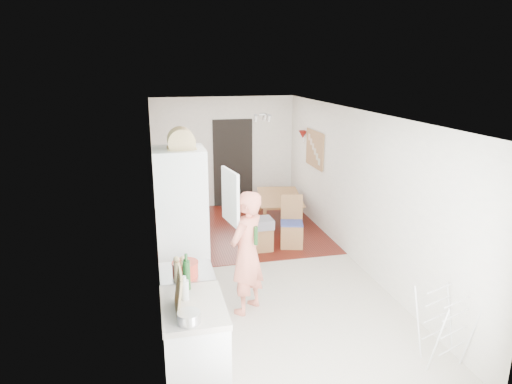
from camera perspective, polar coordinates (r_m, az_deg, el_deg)
name	(u,v)px	position (r m, az deg, el deg)	size (l,w,h in m)	color
room_shell	(261,194)	(7.04, 0.57, -0.22)	(3.20, 7.00, 2.50)	white
floor	(260,268)	(7.48, 0.54, -9.47)	(3.20, 7.00, 0.01)	beige
wood_floor_overlay	(238,229)	(9.15, -2.20, -4.63)	(3.20, 3.30, 0.01)	maroon
sage_wall_panel	(156,199)	(4.77, -12.40, -0.86)	(0.02, 3.00, 1.30)	slate
tile_splashback	(162,286)	(4.51, -11.66, -11.39)	(0.02, 1.90, 0.50)	black
doorway_recess	(233,163)	(10.45, -2.89, 3.62)	(0.90, 0.04, 2.00)	black
base_cabinet	(195,347)	(4.88, -7.65, -18.70)	(0.60, 0.90, 0.86)	silver
worktop	(193,307)	(4.64, -7.86, -14.00)	(0.62, 0.92, 0.06)	beige
range_cooker	(188,309)	(5.51, -8.46, -14.27)	(0.60, 0.60, 0.88)	silver
cooker_top	(187,273)	(5.30, -8.66, -9.95)	(0.60, 0.60, 0.04)	silver
fridge_housing	(182,228)	(6.18, -9.24, -4.44)	(0.66, 0.66, 2.15)	silver
fridge_door	(230,197)	(5.81, -3.23, -0.61)	(0.56, 0.04, 0.70)	silver
fridge_interior	(204,192)	(6.06, -6.52, -0.02)	(0.02, 0.52, 0.66)	white
pinboard	(315,149)	(9.20, 7.38, 5.35)	(0.03, 0.90, 0.70)	tan
pinboard_frame	(314,149)	(9.20, 7.29, 5.35)	(0.01, 0.94, 0.74)	brown
wall_sconce	(303,134)	(9.76, 5.87, 7.17)	(0.18, 0.18, 0.16)	maroon
person	(247,242)	(5.89, -1.18, -6.28)	(0.71, 0.47, 1.95)	#EF8067
dining_table	(281,210)	(9.55, 3.12, -2.32)	(1.31, 0.73, 0.46)	brown
dining_chair	(292,222)	(8.17, 4.50, -3.79)	(0.39, 0.39, 0.93)	brown
stool	(262,238)	(8.07, 0.77, -5.83)	(0.33, 0.33, 0.44)	brown
grey_drape	(262,223)	(7.93, 0.71, -3.91)	(0.37, 0.37, 0.17)	slate
drying_rack	(444,328)	(5.56, 22.46, -15.43)	(0.42, 0.38, 0.83)	silver
bread_bin	(181,141)	(5.84, -9.34, 6.28)	(0.36, 0.34, 0.19)	tan
red_casserole	(185,269)	(5.14, -8.84, -9.52)	(0.29, 0.29, 0.17)	#BC3625
steel_pan	(189,318)	(4.31, -8.38, -15.26)	(0.21, 0.21, 0.11)	silver
held_bottle	(256,236)	(5.78, -0.03, -5.46)	(0.05, 0.05, 0.24)	#19441A
bottle_a	(187,275)	(4.83, -8.65, -10.25)	(0.07, 0.07, 0.32)	#19441A
bottle_b	(185,277)	(4.86, -8.81, -10.41)	(0.06, 0.06, 0.27)	#19441A
bottle_c	(185,290)	(4.67, -8.89, -12.02)	(0.08, 0.08, 0.20)	beige
pepper_mill_front	(184,271)	(5.04, -9.03, -9.71)	(0.06, 0.06, 0.22)	tan
pepper_mill_back	(177,272)	(5.01, -9.85, -9.86)	(0.06, 0.06, 0.23)	tan
chopping_boards	(178,291)	(4.44, -9.66, -12.12)	(0.04, 0.30, 0.40)	tan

